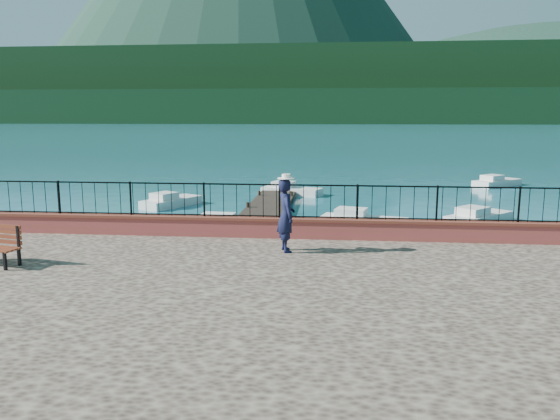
% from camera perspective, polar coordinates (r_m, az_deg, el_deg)
% --- Properties ---
extents(ground, '(2000.00, 2000.00, 0.00)m').
position_cam_1_polar(ground, '(12.58, -0.41, -11.97)').
color(ground, '#19596B').
rests_on(ground, ground).
extents(parapet, '(28.00, 0.46, 0.58)m').
position_cam_1_polar(parapet, '(15.69, 1.04, -1.86)').
color(parapet, '#A63C3E').
rests_on(parapet, promenade).
extents(railing, '(27.00, 0.05, 0.95)m').
position_cam_1_polar(railing, '(15.55, 1.05, 0.90)').
color(railing, black).
rests_on(railing, parapet).
extents(dock, '(2.00, 16.00, 0.30)m').
position_cam_1_polar(dock, '(24.26, -2.05, -0.88)').
color(dock, '#2D231C').
rests_on(dock, ground).
extents(far_forest, '(900.00, 60.00, 18.00)m').
position_cam_1_polar(far_forest, '(311.64, 5.65, 10.65)').
color(far_forest, black).
rests_on(far_forest, ground).
extents(foothills, '(900.00, 120.00, 44.00)m').
position_cam_1_polar(foothills, '(372.01, 5.72, 12.53)').
color(foothills, black).
rests_on(foothills, ground).
extents(companion_hill, '(448.00, 384.00, 180.00)m').
position_cam_1_polar(companion_hill, '(612.05, 27.03, 8.40)').
color(companion_hill, '#142D23').
rests_on(companion_hill, ground).
extents(person, '(0.65, 0.80, 1.89)m').
position_cam_1_polar(person, '(13.98, 0.64, -0.57)').
color(person, black).
rests_on(person, promenade).
extents(hat, '(0.44, 0.44, 0.12)m').
position_cam_1_polar(hat, '(13.84, 0.65, 3.54)').
color(hat, white).
rests_on(hat, person).
extents(boat_0, '(3.82, 1.57, 0.80)m').
position_cam_1_polar(boat_0, '(21.93, -5.16, -1.41)').
color(boat_0, silver).
rests_on(boat_0, ground).
extents(boat_1, '(3.79, 2.17, 0.80)m').
position_cam_1_polar(boat_1, '(23.30, 8.71, -0.82)').
color(boat_1, silver).
rests_on(boat_1, ground).
extents(boat_2, '(3.40, 3.42, 0.80)m').
position_cam_1_polar(boat_2, '(25.43, 20.08, -0.41)').
color(boat_2, silver).
rests_on(boat_2, ground).
extents(boat_3, '(2.71, 3.54, 0.80)m').
position_cam_1_polar(boat_3, '(28.87, -11.29, 1.17)').
color(boat_3, silver).
rests_on(boat_3, ground).
extents(boat_4, '(3.76, 2.39, 0.80)m').
position_cam_1_polar(boat_4, '(32.46, 1.23, 2.31)').
color(boat_4, silver).
rests_on(boat_4, ground).
extents(boat_5, '(3.68, 3.42, 0.80)m').
position_cam_1_polar(boat_5, '(39.23, 21.74, 2.93)').
color(boat_5, silver).
rests_on(boat_5, ground).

